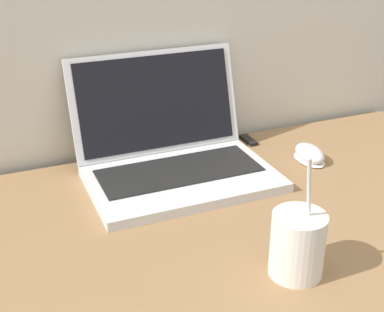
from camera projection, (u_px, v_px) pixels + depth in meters
name	position (u px, v px, depth m)	size (l,w,h in m)	color
laptop	(173.00, 151.00, 1.11)	(0.37, 0.31, 0.23)	silver
drink_cup	(298.00, 243.00, 0.80)	(0.08, 0.08, 0.21)	silver
computer_mouse	(310.00, 154.00, 1.17)	(0.05, 0.09, 0.04)	white
usb_stick	(249.00, 140.00, 1.27)	(0.02, 0.06, 0.01)	black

